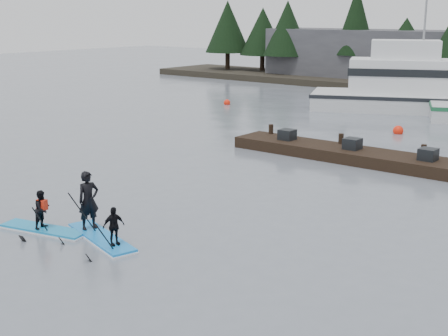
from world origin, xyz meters
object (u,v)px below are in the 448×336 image
Objects in this scene: fishing_boat_large at (424,101)px; paddleboard_solo at (43,217)px; floating_dock at (393,161)px; paddleboard_duo at (97,216)px.

fishing_boat_large is 5.49× the size of paddleboard_solo.
paddleboard_duo reaches higher than floating_dock.
paddleboard_duo is (1.74, 0.68, 0.23)m from paddleboard_solo.
fishing_boat_large is 1.03× the size of floating_dock.
floating_dock is at bearing 92.81° from paddleboard_duo.
fishing_boat_large is 30.87m from paddleboard_solo.
floating_dock is 5.31× the size of paddleboard_solo.
fishing_boat_large reaches higher than paddleboard_duo.
floating_dock is 4.79× the size of paddleboard_duo.
paddleboard_solo is 0.90× the size of paddleboard_duo.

